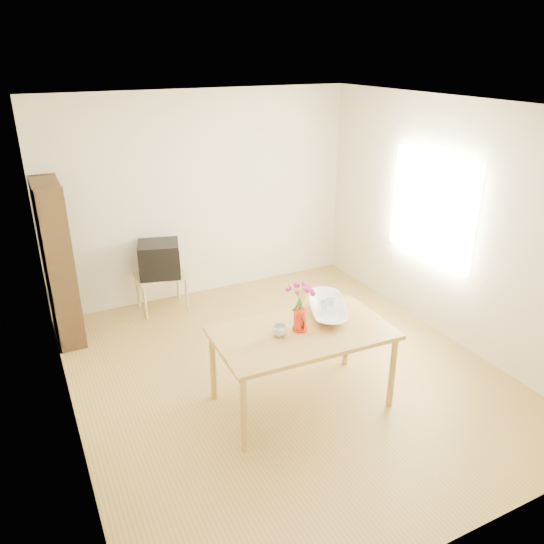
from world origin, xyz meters
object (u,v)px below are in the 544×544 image
bowl (328,289)px  television (159,258)px  table (302,338)px  pitcher (300,321)px  mug (280,330)px

bowl → television: bowl is taller
table → pitcher: (-0.01, 0.03, 0.16)m
table → television: bearing=106.1°
table → mug: size_ratio=12.75×
mug → bowl: bowl is taller
mug → bowl: (0.61, 0.20, 0.19)m
table → mug: (-0.22, 0.02, 0.12)m
mug → bowl: size_ratio=0.25×
pitcher → mug: 0.21m
bowl → television: bearing=114.1°
television → mug: bearing=-65.3°
pitcher → mug: pitcher is taller
mug → television: television is taller
pitcher → television: (-0.60, 2.43, -0.17)m
table → mug: bearing=177.1°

